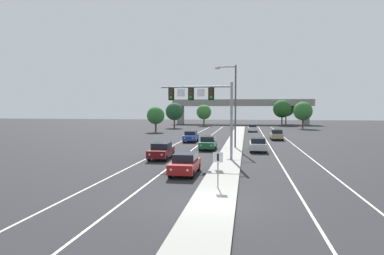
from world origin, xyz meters
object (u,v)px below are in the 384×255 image
at_px(car_oncoming_red, 185,163).
at_px(tree_far_left_b, 204,112).
at_px(overhead_signal_mast, 206,103).
at_px(car_oncoming_green, 208,143).
at_px(median_sign_post, 218,164).
at_px(tree_far_right_b, 286,108).
at_px(car_oncoming_blue, 191,136).
at_px(tree_far_right_a, 303,111).
at_px(tree_far_left_c, 174,112).
at_px(car_receding_tan, 276,135).
at_px(street_lamp_median, 234,101).
at_px(car_receding_silver, 258,144).
at_px(car_oncoming_darkred, 161,151).
at_px(tree_far_left_a, 156,116).
at_px(tree_far_right_c, 282,109).
at_px(car_receding_white, 252,128).

distance_m(car_oncoming_red, tree_far_left_b, 69.81).
height_order(overhead_signal_mast, car_oncoming_green, overhead_signal_mast).
height_order(median_sign_post, tree_far_right_b, tree_far_right_b).
relative_size(car_oncoming_blue, tree_far_right_a, 0.69).
bearing_deg(tree_far_left_c, car_receding_tan, -51.82).
relative_size(street_lamp_median, car_oncoming_blue, 2.22).
bearing_deg(car_receding_silver, tree_far_right_a, 75.18).
bearing_deg(street_lamp_median, overhead_signal_mast, -102.47).
relative_size(car_oncoming_darkred, tree_far_left_a, 0.85).
distance_m(tree_far_left_a, tree_far_left_c, 15.21).
height_order(car_oncoming_darkred, tree_far_left_c, tree_far_left_c).
height_order(car_oncoming_darkred, car_oncoming_green, same).
bearing_deg(tree_far_left_c, car_oncoming_green, -72.63).
distance_m(tree_far_left_a, tree_far_right_c, 42.59).
xyz_separation_m(car_receding_white, tree_far_right_c, (8.73, 27.24, 3.98)).
relative_size(street_lamp_median, tree_far_left_a, 1.89).
height_order(median_sign_post, car_oncoming_blue, median_sign_post).
distance_m(car_oncoming_green, car_receding_white, 32.69).
xyz_separation_m(car_oncoming_green, tree_far_left_c, (-13.47, 43.05, 3.30)).
height_order(median_sign_post, tree_far_left_b, tree_far_left_b).
xyz_separation_m(overhead_signal_mast, tree_far_right_c, (13.67, 67.93, -0.68)).
height_order(median_sign_post, car_oncoming_green, median_sign_post).
height_order(tree_far_left_c, tree_far_left_b, tree_far_left_c).
bearing_deg(car_oncoming_red, median_sign_post, -57.98).
distance_m(car_receding_silver, tree_far_left_c, 48.13).
height_order(median_sign_post, tree_far_left_a, tree_far_left_a).
height_order(street_lamp_median, car_oncoming_blue, street_lamp_median).
relative_size(car_receding_silver, tree_far_right_b, 0.58).
bearing_deg(car_receding_white, tree_far_left_b, 121.01).
relative_size(tree_far_right_a, tree_far_right_b, 0.85).
height_order(street_lamp_median, car_oncoming_green, street_lamp_median).
bearing_deg(overhead_signal_mast, car_receding_tan, 69.77).
distance_m(street_lamp_median, tree_far_left_b, 53.67).
relative_size(car_receding_silver, tree_far_right_c, 0.61).
xyz_separation_m(car_oncoming_red, tree_far_left_b, (-7.39, 69.35, 3.06)).
xyz_separation_m(car_oncoming_red, tree_far_right_a, (17.83, 59.98, 3.44)).
bearing_deg(car_oncoming_darkred, street_lamp_median, 55.39).
bearing_deg(car_receding_silver, overhead_signal_mast, -123.61).
height_order(median_sign_post, street_lamp_median, street_lamp_median).
bearing_deg(car_oncoming_green, street_lamp_median, 23.96).
distance_m(car_receding_tan, tree_far_left_c, 36.79).
xyz_separation_m(tree_far_left_a, tree_far_left_c, (0.65, 15.18, 0.67)).
distance_m(car_oncoming_blue, tree_far_right_b, 63.13).
height_order(overhead_signal_mast, car_oncoming_blue, overhead_signal_mast).
xyz_separation_m(street_lamp_median, tree_far_left_a, (-17.08, 26.56, -2.35)).
xyz_separation_m(car_oncoming_blue, tree_far_left_a, (-10.55, 18.92, 2.63)).
height_order(car_oncoming_red, car_oncoming_green, same).
height_order(tree_far_right_a, tree_far_right_c, tree_far_right_c).
height_order(car_oncoming_darkred, car_receding_tan, same).
distance_m(median_sign_post, street_lamp_median, 21.68).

